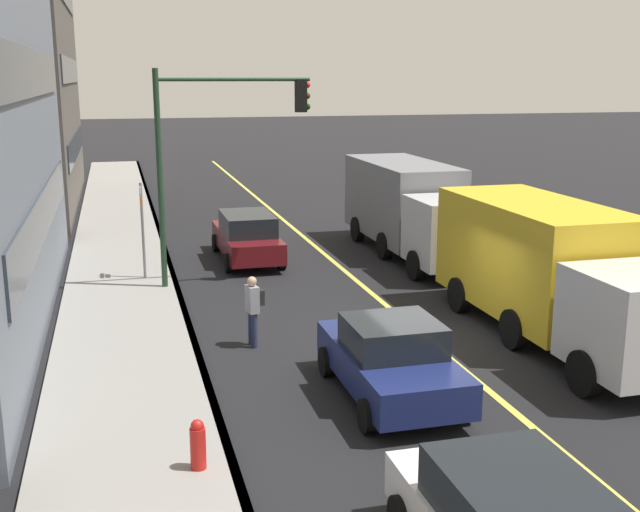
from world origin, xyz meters
name	(u,v)px	position (x,y,z in m)	size (l,w,h in m)	color
ground	(430,342)	(0.00, 0.00, 0.00)	(200.00, 200.00, 0.00)	black
sidewalk_slab	(127,367)	(0.00, 6.74, 0.07)	(80.00, 3.15, 0.15)	gray
curb_edge	(199,360)	(0.00, 5.25, 0.07)	(80.00, 0.16, 0.15)	slate
lane_stripe_center	(430,342)	(0.00, 0.00, 0.01)	(80.00, 0.16, 0.01)	#D8CC4C
car_navy	(391,359)	(-2.68, 1.94, 0.76)	(4.04, 1.98, 1.53)	navy
car_maroon	(247,236)	(9.08, 2.69, 0.81)	(4.70, 1.88, 1.59)	#591116
truck_gray	(412,207)	(8.58, -2.87, 1.64)	(8.44, 2.56, 3.05)	silver
truck_yellow	(553,269)	(-0.35, -2.81, 1.63)	(8.17, 2.63, 3.04)	silver
pedestrian_with_backpack	(253,306)	(0.79, 3.94, 0.94)	(0.41, 0.41, 1.62)	#262D4C
traffic_light_mast	(217,140)	(5.93, 3.99, 4.21)	(0.28, 4.32, 6.14)	#1E3823
street_sign_post	(142,224)	(7.10, 6.07, 1.74)	(0.60, 0.08, 2.95)	slate
fire_hydrant	(198,449)	(-4.79, 5.77, 0.47)	(0.24, 0.24, 0.94)	red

